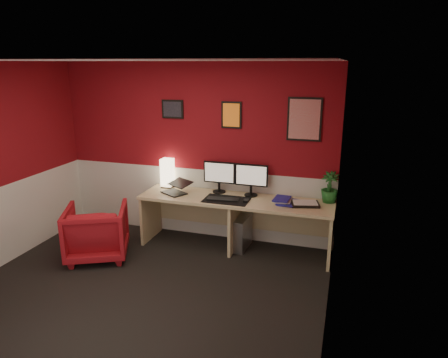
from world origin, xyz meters
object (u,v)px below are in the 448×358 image
laptop (174,186)px  armchair (97,232)px  desk (235,224)px  zen_tray (305,204)px  monitor_right (251,175)px  pc_tower (241,232)px  shoji_lamp (167,174)px  potted_plant (330,187)px  monitor_left (219,172)px

laptop → armchair: laptop is taller
desk → zen_tray: 1.00m
monitor_right → pc_tower: bearing=-129.2°
shoji_lamp → potted_plant: potted_plant is taller
monitor_left → zen_tray: 1.26m
laptop → zen_tray: size_ratio=0.94×
monitor_left → pc_tower: 0.88m
laptop → pc_tower: bearing=36.1°
laptop → zen_tray: laptop is taller
laptop → pc_tower: (0.94, 0.10, -0.61)m
monitor_left → armchair: 1.80m
monitor_left → armchair: size_ratio=0.75×
desk → potted_plant: size_ratio=6.46×
laptop → monitor_right: monitor_right is taller
monitor_left → monitor_right: bearing=-1.5°
shoji_lamp → zen_tray: 2.02m
desk → pc_tower: (0.07, 0.06, -0.14)m
monitor_left → monitor_right: 0.46m
desk → monitor_left: (-0.29, 0.20, 0.66)m
laptop → pc_tower: size_ratio=0.73×
laptop → pc_tower: 1.13m
desk → zen_tray: size_ratio=7.43×
laptop → potted_plant: bearing=37.4°
desk → laptop: size_ratio=7.88×
laptop → zen_tray: 1.80m
zen_tray → armchair: size_ratio=0.45×
zen_tray → shoji_lamp: bearing=173.9°
desk → armchair: bearing=-155.7°
armchair → laptop: bearing=-163.6°
desk → potted_plant: 1.35m
monitor_right → armchair: 2.17m
shoji_lamp → laptop: bearing=-51.0°
zen_tray → monitor_right: bearing=166.6°
shoji_lamp → potted_plant: bearing=0.1°
laptop → zen_tray: bearing=31.7°
desk → shoji_lamp: bearing=168.3°
monitor_left → monitor_right: same height
potted_plant → laptop: bearing=-172.8°
monitor_left → potted_plant: bearing=0.9°
laptop → armchair: bearing=-107.8°
monitor_right → armchair: size_ratio=0.75×
laptop → zen_tray: (1.79, 0.05, -0.09)m
shoji_lamp → armchair: (-0.58, -0.98, -0.58)m
shoji_lamp → monitor_right: size_ratio=0.69×
monitor_right → potted_plant: (1.03, 0.04, -0.09)m
shoji_lamp → armchair: size_ratio=0.52×
laptop → monitor_left: monitor_left is taller
desk → laptop: (-0.87, -0.04, 0.47)m
monitor_left → shoji_lamp: bearing=178.5°
laptop → monitor_right: bearing=42.4°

